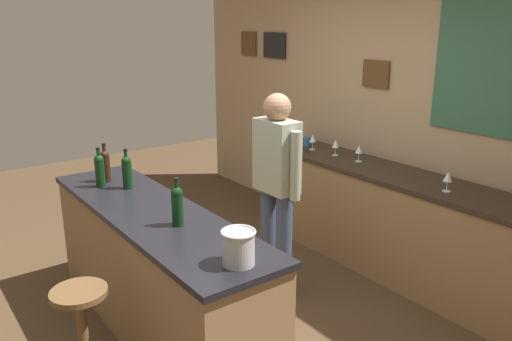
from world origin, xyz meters
The scene contains 16 objects.
ground_plane centered at (0.00, 0.00, 0.00)m, with size 10.00×10.00×0.00m, color #4C3823.
back_wall centered at (0.01, 2.03, 1.41)m, with size 6.00×0.09×2.80m.
bar_counter centered at (0.00, -0.40, 0.46)m, with size 2.31×0.60×0.92m.
side_counter centered at (0.40, 1.65, 0.45)m, with size 2.98×0.56×0.90m.
bartender centered at (0.04, 0.63, 0.94)m, with size 0.52×0.21×1.62m.
bar_stool centered at (0.31, -1.02, 0.46)m, with size 0.32×0.32×0.68m.
wine_bottle_a centered at (-0.80, -0.41, 1.06)m, with size 0.07×0.07×0.31m.
wine_bottle_b centered at (-0.70, -0.49, 1.06)m, with size 0.07×0.07×0.31m.
wine_bottle_c centered at (-0.54, -0.34, 1.06)m, with size 0.07×0.07×0.31m.
wine_bottle_d centered at (0.32, -0.38, 1.06)m, with size 0.07×0.07×0.31m.
ice_bucket centered at (0.97, -0.38, 1.02)m, with size 0.19×0.19×0.19m.
wine_glass_a centered at (-0.64, 1.63, 1.01)m, with size 0.07×0.07×0.16m.
wine_glass_b centered at (-0.35, 1.65, 1.01)m, with size 0.07×0.07×0.16m.
wine_glass_c centered at (-0.07, 1.67, 1.01)m, with size 0.07×0.07×0.16m.
wine_glass_d centered at (0.90, 1.57, 1.01)m, with size 0.07×0.07×0.16m.
coffee_mug centered at (-0.78, 1.69, 0.95)m, with size 0.13×0.08×0.09m.
Camera 1 is at (2.96, -1.74, 2.14)m, focal length 35.83 mm.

